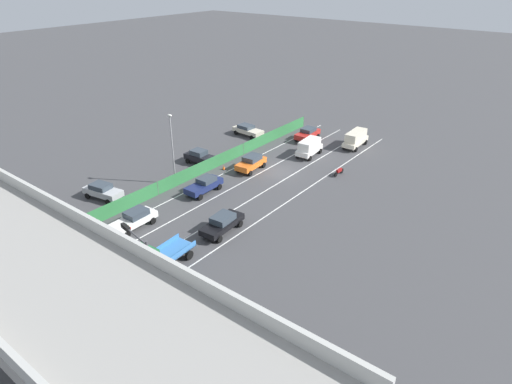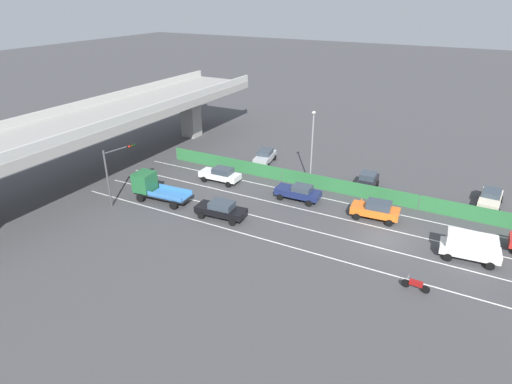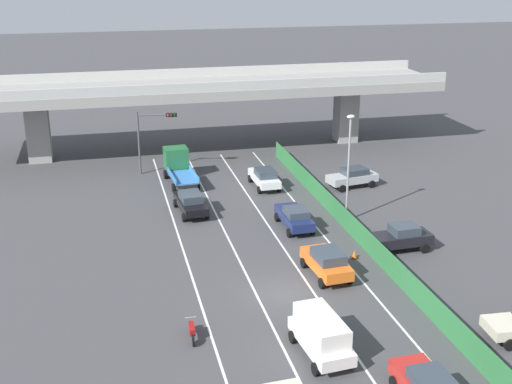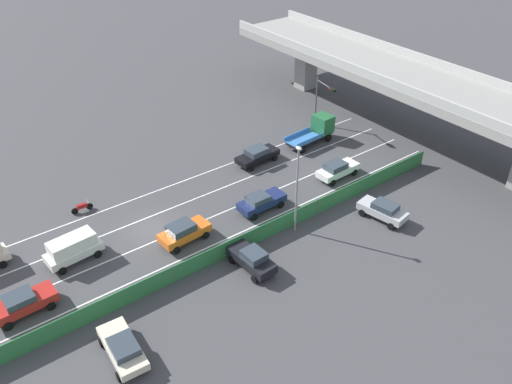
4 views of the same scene
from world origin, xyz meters
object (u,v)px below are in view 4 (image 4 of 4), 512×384
(car_sedan_black, at_px, (257,155))
(parked_sedan_dark, at_px, (252,259))
(car_taxi_orange, at_px, (184,232))
(traffic_light, at_px, (322,96))
(parked_sedan_cream, at_px, (123,348))
(street_lamp, at_px, (297,182))
(car_sedan_navy, at_px, (261,201))
(traffic_cone, at_px, (223,245))
(car_sedan_red, at_px, (23,303))
(flatbed_truck_blue, at_px, (317,129))
(motorcycle, at_px, (82,207))
(car_van_white, at_px, (73,248))
(parked_wagon_silver, at_px, (383,210))
(car_sedan_white, at_px, (337,169))

(car_sedan_black, relative_size, parked_sedan_dark, 1.12)
(car_taxi_orange, relative_size, traffic_light, 0.77)
(parked_sedan_cream, distance_m, street_lamp, 18.10)
(car_taxi_orange, relative_size, parked_sedan_cream, 0.93)
(car_sedan_navy, distance_m, traffic_cone, 6.24)
(traffic_light, height_order, traffic_cone, traffic_light)
(car_sedan_red, bearing_deg, car_sedan_black, 104.83)
(flatbed_truck_blue, relative_size, parked_sedan_dark, 1.38)
(motorcycle, bearing_deg, flatbed_truck_blue, 84.29)
(car_sedan_red, relative_size, motorcycle, 2.26)
(motorcycle, bearing_deg, car_van_white, -26.32)
(car_van_white, xyz_separation_m, traffic_light, (-5.32, 31.09, 2.82))
(car_taxi_orange, bearing_deg, parked_sedan_dark, 22.16)
(motorcycle, xyz_separation_m, traffic_cone, (11.72, 7.14, -0.20))
(car_sedan_red, height_order, parked_wagon_silver, car_sedan_red)
(car_taxi_orange, relative_size, parked_wagon_silver, 0.98)
(parked_sedan_dark, height_order, traffic_cone, parked_sedan_dark)
(car_van_white, relative_size, street_lamp, 0.56)
(parked_wagon_silver, bearing_deg, motorcycle, -129.30)
(motorcycle, bearing_deg, street_lamp, 44.68)
(car_sedan_navy, bearing_deg, traffic_light, 119.75)
(flatbed_truck_blue, height_order, traffic_cone, flatbed_truck_blue)
(car_sedan_navy, distance_m, parked_sedan_cream, 18.51)
(car_sedan_black, height_order, car_sedan_navy, car_sedan_black)
(car_taxi_orange, bearing_deg, traffic_light, 110.13)
(traffic_cone, bearing_deg, car_sedan_red, -99.37)
(parked_sedan_dark, bearing_deg, flatbed_truck_blue, 124.56)
(car_taxi_orange, relative_size, motorcycle, 2.25)
(street_lamp, bearing_deg, traffic_light, 130.94)
(car_sedan_black, bearing_deg, car_taxi_orange, -62.31)
(car_sedan_white, relative_size, motorcycle, 2.33)
(street_lamp, bearing_deg, car_sedan_navy, -173.84)
(car_sedan_black, relative_size, motorcycle, 2.47)
(car_sedan_black, relative_size, traffic_cone, 8.71)
(flatbed_truck_blue, bearing_deg, parked_wagon_silver, -20.42)
(motorcycle, xyz_separation_m, traffic_light, (0.63, 28.15, 3.58))
(car_sedan_black, xyz_separation_m, car_taxi_orange, (6.58, -12.53, 0.05))
(traffic_light, bearing_deg, car_sedan_white, -34.07)
(car_van_white, distance_m, street_lamp, 18.29)
(car_sedan_red, distance_m, street_lamp, 21.93)
(flatbed_truck_blue, bearing_deg, car_van_white, -83.31)
(car_van_white, xyz_separation_m, street_lamp, (7.53, 16.28, 3.60))
(parked_sedan_cream, relative_size, traffic_light, 0.83)
(car_taxi_orange, xyz_separation_m, car_sedan_navy, (0.28, 7.76, -0.07))
(car_van_white, distance_m, parked_sedan_dark, 13.98)
(car_van_white, height_order, car_taxi_orange, car_van_white)
(car_sedan_black, distance_m, car_sedan_navy, 8.35)
(car_van_white, height_order, car_sedan_red, car_van_white)
(motorcycle, xyz_separation_m, street_lamp, (13.48, 13.33, 4.36))
(car_van_white, height_order, motorcycle, car_van_white)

